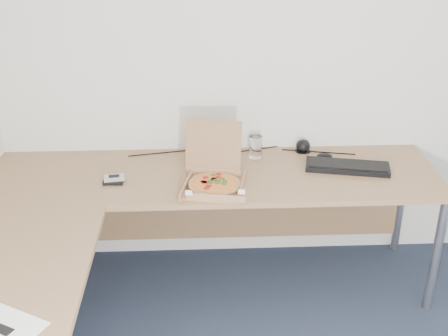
{
  "coord_description": "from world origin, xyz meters",
  "views": [
    {
      "loc": [
        -0.58,
        -1.48,
        2.14
      ],
      "look_at": [
        -0.45,
        1.28,
        0.82
      ],
      "focal_mm": 46.34,
      "sensor_mm": 36.0,
      "label": 1
    }
  ],
  "objects_px": {
    "drinking_glass": "(255,147)",
    "wallet": "(114,181)",
    "keyboard": "(347,167)",
    "pizza_box": "(214,181)",
    "desk": "(150,219)"
  },
  "relations": [
    {
      "from": "drinking_glass",
      "to": "keyboard",
      "type": "xyz_separation_m",
      "value": [
        0.5,
        -0.19,
        -0.05
      ]
    },
    {
      "from": "pizza_box",
      "to": "wallet",
      "type": "height_order",
      "value": "pizza_box"
    },
    {
      "from": "drinking_glass",
      "to": "keyboard",
      "type": "relative_size",
      "value": 0.29
    },
    {
      "from": "desk",
      "to": "wallet",
      "type": "relative_size",
      "value": 23.67
    },
    {
      "from": "desk",
      "to": "pizza_box",
      "type": "relative_size",
      "value": 7.04
    },
    {
      "from": "desk",
      "to": "wallet",
      "type": "distance_m",
      "value": 0.41
    },
    {
      "from": "keyboard",
      "to": "desk",
      "type": "bearing_deg",
      "value": -145.11
    },
    {
      "from": "desk",
      "to": "keyboard",
      "type": "xyz_separation_m",
      "value": [
        1.08,
        0.45,
        0.04
      ]
    },
    {
      "from": "drinking_glass",
      "to": "keyboard",
      "type": "height_order",
      "value": "drinking_glass"
    },
    {
      "from": "pizza_box",
      "to": "keyboard",
      "type": "height_order",
      "value": "pizza_box"
    },
    {
      "from": "pizza_box",
      "to": "wallet",
      "type": "bearing_deg",
      "value": -176.78
    },
    {
      "from": "keyboard",
      "to": "wallet",
      "type": "distance_m",
      "value": 1.3
    },
    {
      "from": "drinking_glass",
      "to": "wallet",
      "type": "bearing_deg",
      "value": -159.98
    },
    {
      "from": "desk",
      "to": "drinking_glass",
      "type": "bearing_deg",
      "value": 47.92
    },
    {
      "from": "desk",
      "to": "pizza_box",
      "type": "bearing_deg",
      "value": 39.66
    }
  ]
}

